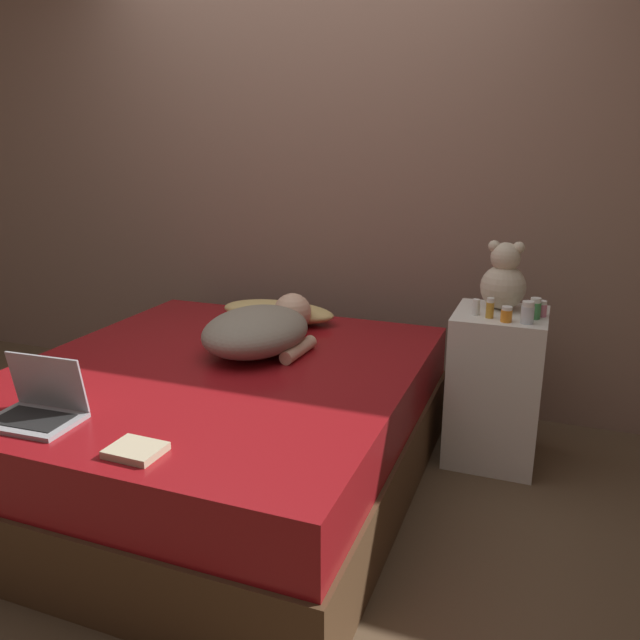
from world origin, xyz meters
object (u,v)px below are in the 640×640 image
teddy_bear (504,280)px  bottle_pink (542,309)px  person_lying (261,329)px  bottle_amber (490,308)px  bottle_white (476,307)px  pillow (278,312)px  bottle_green (535,309)px  bottle_clear (528,313)px  laptop (38,406)px  bottle_orange (506,314)px  book (136,450)px

teddy_bear → bottle_pink: teddy_bear is taller
person_lying → bottle_amber: bottle_amber is taller
bottle_white → bottle_pink: same height
person_lying → pillow: bearing=108.5°
bottle_green → bottle_clear: bearing=-107.2°
pillow → person_lying: 0.46m
bottle_white → bottle_clear: bearing=-14.3°
bottle_green → bottle_amber: bearing=-162.6°
person_lying → teddy_bear: teddy_bear is taller
bottle_pink → bottle_green: bearing=-121.0°
bottle_white → bottle_amber: bottle_amber is taller
laptop → bottle_orange: bearing=37.0°
bottle_green → bottle_orange: bearing=-139.8°
person_lying → bottle_amber: 1.02m
bottle_amber → teddy_bear: bearing=79.0°
bottle_green → book: bottle_green is taller
pillow → laptop: 1.40m
pillow → bottle_pink: (1.30, -0.04, 0.15)m
pillow → bottle_orange: bearing=-8.9°
laptop → teddy_bear: teddy_bear is taller
bottle_white → bottle_pink: size_ratio=1.01×
bottle_pink → bottle_green: (-0.03, -0.05, 0.01)m
person_lying → bottle_clear: size_ratio=7.90×
pillow → bottle_pink: size_ratio=8.70×
bottle_white → book: (-0.83, -1.34, -0.19)m
bottle_white → person_lying: bearing=-160.4°
bottle_white → bottle_orange: bearing=-25.1°
book → teddy_bear: bearing=58.1°
laptop → bottle_amber: bearing=39.4°
bottle_orange → bottle_green: size_ratio=0.73×
bottle_orange → book: bearing=-127.1°
pillow → bottle_orange: 1.18m
person_lying → bottle_clear: 1.16m
bottle_amber → bottle_clear: bottle_clear is taller
bottle_pink → teddy_bear: bearing=158.3°
pillow → person_lying: bearing=-74.7°
bottle_clear → bottle_green: 0.09m
pillow → bottle_white: bottle_white is taller
pillow → person_lying: person_lying is taller
person_lying → bottle_pink: (1.18, 0.40, 0.11)m
pillow → bottle_pink: 1.31m
bottle_clear → bottle_white: bearing=165.7°
bottle_pink → bottle_clear: 0.15m
bottle_white → book: bearing=-121.8°
bottle_pink → bottle_orange: bottle_pink is taller
bottle_white → book: size_ratio=0.44×
bottle_orange → person_lying: bearing=-166.1°
teddy_bear → bottle_amber: 0.20m
bottle_white → laptop: bearing=-135.8°
teddy_bear → bottle_white: size_ratio=4.38×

